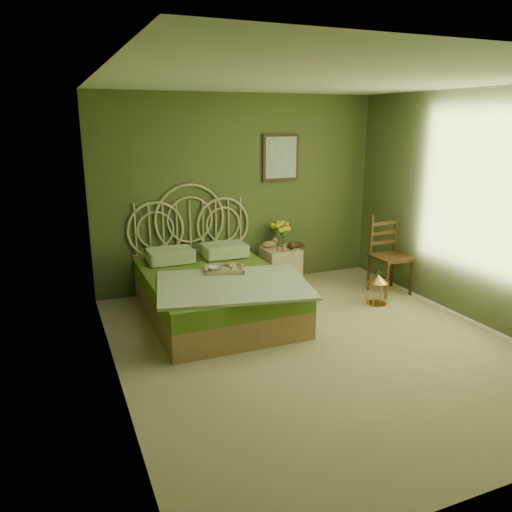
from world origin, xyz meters
name	(u,v)px	position (x,y,z in m)	size (l,w,h in m)	color
floor	(319,345)	(0.00, 0.00, 0.00)	(4.50, 4.50, 0.00)	tan
ceiling	(328,79)	(0.00, 0.00, 2.60)	(4.50, 4.50, 0.00)	silver
wall_back	(240,192)	(0.00, 2.25, 1.30)	(4.00, 4.00, 0.00)	#47592F
wall_left	(109,240)	(-2.00, 0.00, 1.30)	(4.50, 4.50, 0.00)	#47592F
wall_right	(480,208)	(2.00, 0.00, 1.30)	(4.50, 4.50, 0.00)	#47592F
wall_art	(281,158)	(0.59, 2.22, 1.75)	(0.54, 0.04, 0.64)	#311B0D
bed	(214,289)	(-0.72, 1.24, 0.31)	(1.83, 2.32, 1.44)	tan
nightstand	(280,260)	(0.50, 1.99, 0.35)	(0.47, 0.48, 0.95)	beige
chair	(388,250)	(1.70, 1.18, 0.57)	(0.46, 0.46, 1.03)	#311B0D
birdcage	(377,290)	(1.28, 0.78, 0.19)	(0.25, 0.25, 0.38)	#C7843F
book_lower	(291,246)	(0.67, 2.00, 0.53)	(0.17, 0.22, 0.02)	#381E0F
book_upper	(292,245)	(0.67, 2.00, 0.55)	(0.17, 0.23, 0.02)	#472819
cereal_bowl	(215,268)	(-0.71, 1.24, 0.57)	(0.15, 0.15, 0.04)	white
coffee_cup	(233,268)	(-0.53, 1.13, 0.59)	(0.07, 0.07, 0.07)	white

